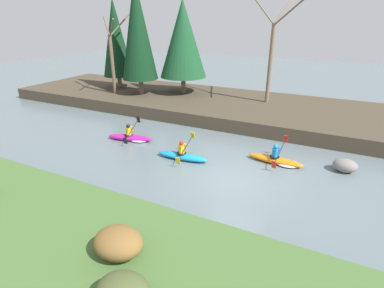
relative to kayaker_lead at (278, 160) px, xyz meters
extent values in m
plane|color=slate|center=(-1.35, -2.64, -0.20)|extent=(90.00, 90.00, 0.00)
cube|color=#473D2D|center=(-1.35, 7.28, 0.24)|extent=(44.00, 8.65, 0.87)
cylinder|color=#7A664C|center=(-15.64, 7.51, 1.18)|extent=(0.36, 0.36, 1.02)
cone|color=#0F3319|center=(-15.64, 7.51, 4.85)|extent=(2.59, 2.59, 6.32)
cylinder|color=brown|center=(-12.43, 6.27, 1.29)|extent=(0.36, 0.36, 1.23)
cone|color=#0F3319|center=(-12.43, 6.27, 5.62)|extent=(2.81, 2.81, 7.44)
cylinder|color=brown|center=(-9.50, 8.14, 1.33)|extent=(0.36, 0.36, 1.32)
cone|color=#194C28|center=(-9.50, 8.14, 4.92)|extent=(3.72, 3.72, 5.84)
cylinder|color=brown|center=(-14.46, 5.42, 2.97)|extent=(0.28, 0.28, 4.59)
cylinder|color=brown|center=(-15.25, 6.09, 5.83)|extent=(1.70, 1.45, 1.54)
cylinder|color=brown|center=(-13.63, 4.72, 5.74)|extent=(1.79, 1.52, 1.36)
cylinder|color=brown|center=(-14.13, 6.33, 5.92)|extent=(0.79, 1.92, 1.71)
cylinder|color=#7A664C|center=(-2.56, 8.19, 3.41)|extent=(0.28, 0.28, 5.47)
cylinder|color=#7A664C|center=(-3.51, 8.99, 6.86)|extent=(2.01, 1.71, 1.82)
cylinder|color=#7A664C|center=(-1.56, 7.36, 6.75)|extent=(2.11, 1.80, 1.60)
cylinder|color=#7A664C|center=(-2.17, 9.28, 6.96)|extent=(0.92, 2.27, 2.02)
ellipsoid|color=brown|center=(-2.54, -8.88, 0.87)|extent=(1.40, 1.17, 0.76)
ellipsoid|color=orange|center=(-0.12, 0.01, -0.03)|extent=(2.74, 0.80, 0.34)
cone|color=orange|center=(1.12, -0.08, -0.01)|extent=(0.36, 0.22, 0.20)
cylinder|color=black|center=(-0.17, 0.01, 0.12)|extent=(0.51, 0.51, 0.08)
cylinder|color=#1984CC|center=(-0.17, 0.01, 0.37)|extent=(0.32, 0.32, 0.42)
sphere|color=#1E89D1|center=(-0.17, 0.01, 0.69)|extent=(0.25, 0.25, 0.23)
cylinder|color=#1984CC|center=(-0.05, 0.24, 0.45)|extent=(0.11, 0.23, 0.35)
cylinder|color=#1984CC|center=(-0.08, -0.23, 0.45)|extent=(0.11, 0.23, 0.35)
cylinder|color=black|center=(0.06, 0.00, 0.49)|extent=(0.18, 1.91, 0.65)
cube|color=red|center=(0.13, 0.94, 0.80)|extent=(0.21, 0.17, 0.41)
cube|color=red|center=(-0.01, -0.95, 0.18)|extent=(0.21, 0.17, 0.41)
ellipsoid|color=white|center=(0.43, -0.03, -0.11)|extent=(1.15, 0.78, 0.18)
ellipsoid|color=#1993D6|center=(-4.43, -1.65, -0.03)|extent=(2.74, 0.80, 0.34)
cone|color=#1993D6|center=(-3.19, -1.55, -0.01)|extent=(0.36, 0.23, 0.20)
cylinder|color=black|center=(-4.48, -1.65, 0.12)|extent=(0.51, 0.51, 0.08)
cylinder|color=yellow|center=(-4.48, -1.65, 0.37)|extent=(0.32, 0.32, 0.42)
sphere|color=red|center=(-4.48, -1.65, 0.69)|extent=(0.25, 0.25, 0.23)
cylinder|color=yellow|center=(-4.39, -1.40, 0.45)|extent=(0.11, 0.23, 0.35)
cylinder|color=yellow|center=(-4.36, -1.88, 0.45)|extent=(0.11, 0.23, 0.35)
cylinder|color=black|center=(-4.25, -1.63, 0.49)|extent=(0.18, 1.91, 0.65)
cube|color=yellow|center=(-4.32, -0.68, 0.80)|extent=(0.21, 0.17, 0.41)
cube|color=yellow|center=(-4.18, -2.58, 0.18)|extent=(0.21, 0.17, 0.41)
ellipsoid|color=#C61999|center=(-8.38, -0.76, -0.03)|extent=(2.77, 1.16, 0.34)
cone|color=#C61999|center=(-7.17, -0.49, -0.01)|extent=(0.38, 0.27, 0.20)
cylinder|color=black|center=(-8.43, -0.77, 0.12)|extent=(0.57, 0.57, 0.08)
cylinder|color=yellow|center=(-8.43, -0.77, 0.37)|extent=(0.36, 0.36, 0.42)
sphere|color=black|center=(-8.43, -0.77, 0.69)|extent=(0.27, 0.27, 0.23)
cylinder|color=yellow|center=(-8.39, -0.51, 0.45)|extent=(0.14, 0.24, 0.35)
cylinder|color=yellow|center=(-8.28, -0.98, 0.45)|extent=(0.14, 0.24, 0.35)
cylinder|color=black|center=(-8.21, -0.72, 0.49)|extent=(0.44, 1.88, 0.65)
cube|color=black|center=(-8.41, 0.21, 0.80)|extent=(0.23, 0.20, 0.41)
cube|color=black|center=(-8.01, -1.65, 0.18)|extent=(0.23, 0.20, 0.41)
ellipsoid|color=white|center=(-7.85, -0.64, -0.11)|extent=(1.22, 0.92, 0.18)
ellipsoid|color=gray|center=(2.97, 0.57, 0.11)|extent=(1.08, 0.85, 0.61)
camera|label=1|loc=(2.06, -13.73, 6.45)|focal=28.00mm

